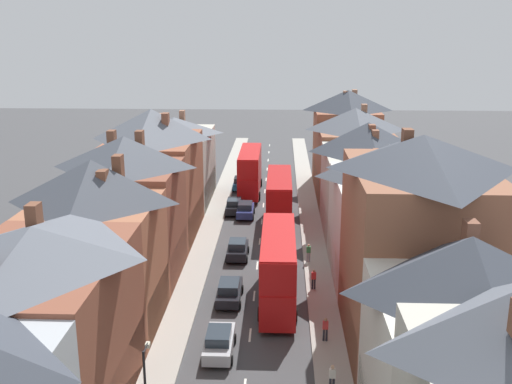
{
  "coord_description": "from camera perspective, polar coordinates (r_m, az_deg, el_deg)",
  "views": [
    {
      "loc": [
        1.88,
        -17.62,
        19.72
      ],
      "look_at": [
        -0.67,
        43.45,
        2.81
      ],
      "focal_mm": 42.0,
      "sensor_mm": 36.0,
      "label": 1
    }
  ],
  "objects": [
    {
      "name": "car_near_blue",
      "position": [
        65.38,
        -2.08,
        -1.34
      ],
      "size": [
        1.9,
        3.9,
        1.66
      ],
      "color": "black",
      "rests_on": "ground"
    },
    {
      "name": "pedestrian_mid_left",
      "position": [
        34.89,
        7.27,
        -17.05
      ],
      "size": [
        0.36,
        0.22,
        1.61
      ],
      "color": "#23232D",
      "rests_on": "pavement_right"
    },
    {
      "name": "car_parked_right_b",
      "position": [
        45.04,
        -2.55,
        -9.38
      ],
      "size": [
        1.9,
        4.39,
        1.6
      ],
      "color": "black",
      "rests_on": "ground"
    },
    {
      "name": "pedestrian_far_left",
      "position": [
        46.73,
        5.52,
        -8.18
      ],
      "size": [
        0.36,
        0.22,
        1.61
      ],
      "color": "#23232D",
      "rests_on": "pavement_right"
    },
    {
      "name": "pavement_right",
      "position": [
        59.08,
        5.39,
        -4.04
      ],
      "size": [
        2.2,
        104.0,
        0.14
      ],
      "primitive_type": "cube",
      "color": "#A8A399",
      "rests_on": "ground"
    },
    {
      "name": "car_parked_left_b",
      "position": [
        64.08,
        -1.01,
        -1.69
      ],
      "size": [
        1.9,
        4.03,
        1.65
      ],
      "color": "navy",
      "rests_on": "ground"
    },
    {
      "name": "car_far_grey",
      "position": [
        38.39,
        -3.53,
        -14.04
      ],
      "size": [
        1.9,
        4.25,
        1.65
      ],
      "color": "#B7BABF",
      "rests_on": "ground"
    },
    {
      "name": "pedestrian_mid_right",
      "position": [
        39.66,
        6.62,
        -12.76
      ],
      "size": [
        0.36,
        0.22,
        1.61
      ],
      "color": "#23232D",
      "rests_on": "pavement_right"
    },
    {
      "name": "double_decker_bus_mid_street",
      "position": [
        60.55,
        2.21,
        -0.76
      ],
      "size": [
        2.74,
        10.8,
        5.3
      ],
      "color": "#B70F0F",
      "rests_on": "ground"
    },
    {
      "name": "car_parked_left_a",
      "position": [
        52.92,
        -1.77,
        -5.45
      ],
      "size": [
        1.9,
        3.84,
        1.67
      ],
      "color": "black",
      "rests_on": "ground"
    },
    {
      "name": "terrace_row_right",
      "position": [
        44.71,
        12.99,
        -3.0
      ],
      "size": [
        8.0,
        74.86,
        13.72
      ],
      "color": "#935138",
      "rests_on": "ground"
    },
    {
      "name": "double_decker_bus_lead",
      "position": [
        44.04,
        2.11,
        -7.12
      ],
      "size": [
        2.74,
        10.8,
        5.3
      ],
      "color": "red",
      "rests_on": "ground"
    },
    {
      "name": "double_decker_bus_far_approaching",
      "position": [
        72.81,
        -0.58,
        2.04
      ],
      "size": [
        2.74,
        10.8,
        5.3
      ],
      "color": "red",
      "rests_on": "ground"
    },
    {
      "name": "car_mid_white",
      "position": [
        83.36,
        -0.21,
        2.37
      ],
      "size": [
        1.9,
        4.4,
        1.66
      ],
      "color": "#144728",
      "rests_on": "ground"
    },
    {
      "name": "pedestrian_far_right",
      "position": [
        51.87,
        5.03,
        -5.71
      ],
      "size": [
        0.36,
        0.22,
        1.61
      ],
      "color": "gray",
      "rests_on": "pavement_right"
    },
    {
      "name": "centre_line_dashes",
      "position": [
        57.16,
        0.36,
        -4.71
      ],
      "size": [
        0.14,
        97.8,
        0.01
      ],
      "color": "silver",
      "rests_on": "ground"
    },
    {
      "name": "terrace_row_left",
      "position": [
        42.63,
        -14.24,
        -4.3
      ],
      "size": [
        8.0,
        67.85,
        12.8
      ],
      "color": "#B2704C",
      "rests_on": "ground"
    },
    {
      "name": "car_near_silver",
      "position": [
        75.04,
        -1.5,
        0.86
      ],
      "size": [
        1.9,
        3.85,
        1.6
      ],
      "color": "#236093",
      "rests_on": "ground"
    },
    {
      "name": "pavement_left",
      "position": [
        59.4,
        -4.51,
        -3.9
      ],
      "size": [
        2.2,
        104.0,
        0.14
      ],
      "primitive_type": "cube",
      "color": "#A8A399",
      "rests_on": "ground"
    }
  ]
}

